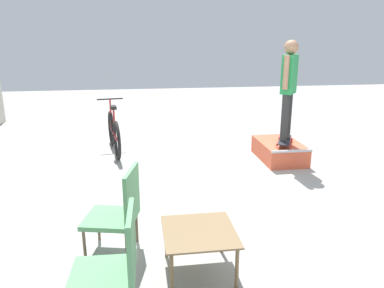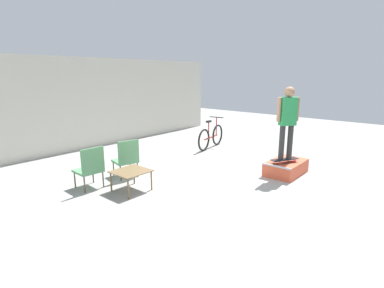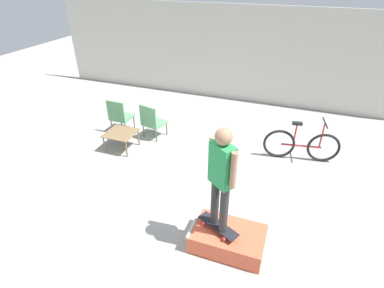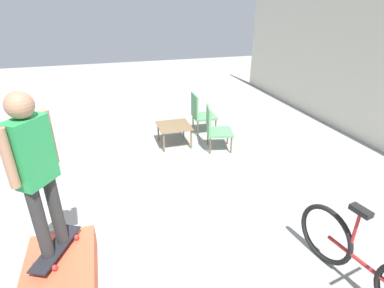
{
  "view_description": "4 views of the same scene",
  "coord_description": "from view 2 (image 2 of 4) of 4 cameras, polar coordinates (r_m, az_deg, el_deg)",
  "views": [
    {
      "loc": [
        -4.61,
        1.52,
        2.24
      ],
      "look_at": [
        0.17,
        0.82,
        0.85
      ],
      "focal_mm": 35.0,
      "sensor_mm": 36.0,
      "label": 1
    },
    {
      "loc": [
        -5.21,
        -3.98,
        2.48
      ],
      "look_at": [
        0.19,
        0.67,
        0.8
      ],
      "focal_mm": 28.0,
      "sensor_mm": 36.0,
      "label": 2
    },
    {
      "loc": [
        2.41,
        -4.44,
        4.0
      ],
      "look_at": [
        0.51,
        0.75,
        0.67
      ],
      "focal_mm": 28.0,
      "sensor_mm": 36.0,
      "label": 3
    },
    {
      "loc": [
        4.43,
        -0.38,
        2.87
      ],
      "look_at": [
        0.06,
        0.94,
        0.7
      ],
      "focal_mm": 28.0,
      "sensor_mm": 36.0,
      "label": 4
    }
  ],
  "objects": [
    {
      "name": "bicycle",
      "position": [
        10.19,
        3.64,
        1.4
      ],
      "size": [
        1.72,
        0.52,
        1.02
      ],
      "rotation": [
        0.0,
        0.0,
        0.17
      ],
      "color": "black",
      "rests_on": "ground_plane"
    },
    {
      "name": "skate_ramp_box",
      "position": [
        7.93,
        17.44,
        -4.28
      ],
      "size": [
        1.18,
        0.73,
        0.36
      ],
      "color": "#DB5638",
      "rests_on": "ground_plane"
    },
    {
      "name": "patio_chair_left",
      "position": [
        6.88,
        -18.82,
        -4.14
      ],
      "size": [
        0.54,
        0.54,
        0.95
      ],
      "rotation": [
        0.0,
        0.0,
        3.1
      ],
      "color": "brown",
      "rests_on": "ground_plane"
    },
    {
      "name": "person_skater",
      "position": [
        7.49,
        17.76,
        4.89
      ],
      "size": [
        0.48,
        0.39,
        1.75
      ],
      "rotation": [
        0.0,
        0.0,
        -0.63
      ],
      "color": "#2D2D2D",
      "rests_on": "skateboard_on_ramp"
    },
    {
      "name": "ground_plane",
      "position": [
        7.01,
        3.19,
        -7.45
      ],
      "size": [
        24.0,
        24.0,
        0.0
      ],
      "primitive_type": "plane",
      "color": "gray"
    },
    {
      "name": "patio_chair_right",
      "position": [
        7.4,
        -12.36,
        -2.53
      ],
      "size": [
        0.62,
        0.62,
        0.95
      ],
      "rotation": [
        0.0,
        0.0,
        2.91
      ],
      "color": "brown",
      "rests_on": "ground_plane"
    },
    {
      "name": "house_wall_back",
      "position": [
        10.55,
        -19.62,
        7.19
      ],
      "size": [
        12.0,
        0.06,
        3.0
      ],
      "color": "beige",
      "rests_on": "ground_plane"
    },
    {
      "name": "coffee_table",
      "position": [
        6.57,
        -11.55,
        -5.47
      ],
      "size": [
        0.72,
        0.69,
        0.45
      ],
      "color": "brown",
      "rests_on": "ground_plane"
    },
    {
      "name": "skateboard_on_ramp",
      "position": [
        7.7,
        17.22,
        -2.83
      ],
      "size": [
        0.74,
        0.5,
        0.07
      ],
      "rotation": [
        0.0,
        0.0,
        -0.45
      ],
      "color": "black",
      "rests_on": "skate_ramp_box"
    }
  ]
}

